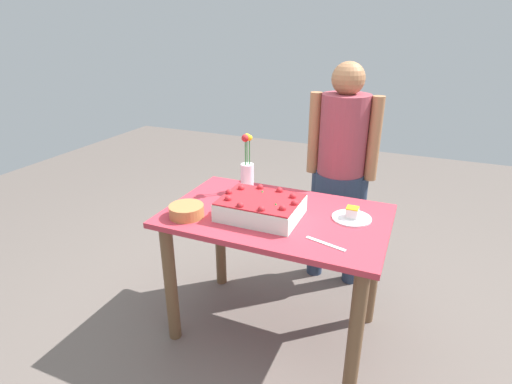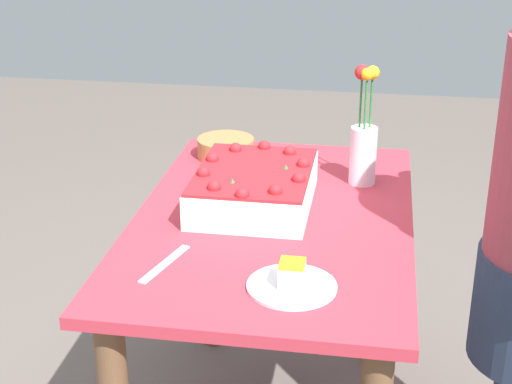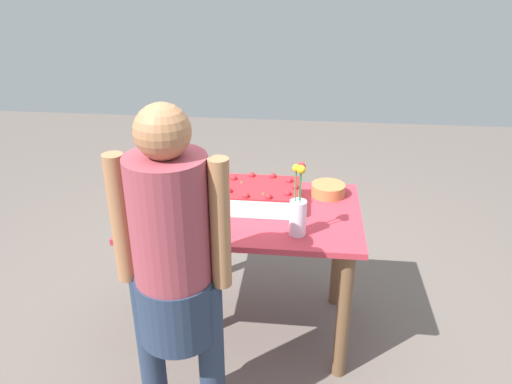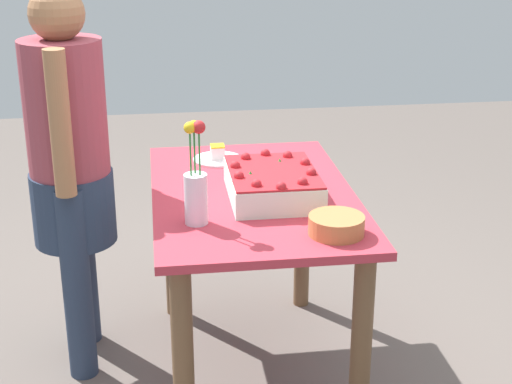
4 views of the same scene
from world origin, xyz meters
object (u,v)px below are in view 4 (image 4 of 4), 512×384
object	(u,v)px
fruit_bowl	(336,225)
person_standing	(69,159)
sheet_cake	(273,183)
serving_plate_with_slice	(218,156)
cake_knife	(294,161)
flower_vase	(196,188)

from	to	relation	value
fruit_bowl	person_standing	xyz separation A→B (m)	(0.61, 0.88, 0.06)
sheet_cake	person_standing	xyz separation A→B (m)	(0.26, 0.73, 0.04)
fruit_bowl	serving_plate_with_slice	bearing A→B (deg)	21.19
serving_plate_with_slice	cake_knife	xyz separation A→B (m)	(-0.06, -0.31, -0.01)
serving_plate_with_slice	person_standing	xyz separation A→B (m)	(-0.18, 0.57, 0.08)
serving_plate_with_slice	cake_knife	distance (m)	0.31
cake_knife	flower_vase	size ratio (longest dim) A/B	0.57
sheet_cake	flower_vase	world-z (taller)	flower_vase
serving_plate_with_slice	cake_knife	size ratio (longest dim) A/B	1.00
flower_vase	fruit_bowl	distance (m)	0.47
cake_knife	flower_vase	xyz separation A→B (m)	(-0.59, 0.43, 0.12)
sheet_cake	serving_plate_with_slice	distance (m)	0.47
person_standing	serving_plate_with_slice	bearing A→B (deg)	17.74
sheet_cake	serving_plate_with_slice	world-z (taller)	sheet_cake
fruit_bowl	person_standing	distance (m)	1.08
flower_vase	fruit_bowl	xyz separation A→B (m)	(-0.15, -0.44, -0.09)
sheet_cake	flower_vase	xyz separation A→B (m)	(-0.20, 0.29, 0.07)
serving_plate_with_slice	fruit_bowl	xyz separation A→B (m)	(-0.80, -0.31, 0.02)
cake_knife	person_standing	xyz separation A→B (m)	(-0.12, 0.88, 0.09)
fruit_bowl	cake_knife	bearing A→B (deg)	0.13
serving_plate_with_slice	cake_knife	bearing A→B (deg)	-101.16
serving_plate_with_slice	flower_vase	world-z (taller)	flower_vase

